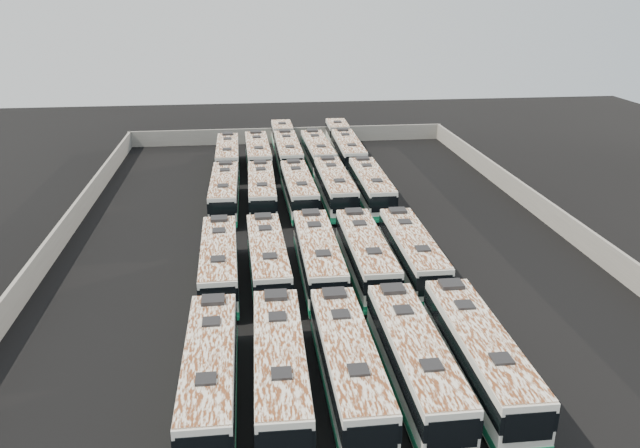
{
  "coord_description": "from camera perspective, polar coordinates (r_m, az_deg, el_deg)",
  "views": [
    {
      "loc": [
        -5.87,
        -52.54,
        21.26
      ],
      "look_at": [
        0.17,
        -1.4,
        1.6
      ],
      "focal_mm": 35.0,
      "sensor_mm": 36.0,
      "label": 1
    }
  ],
  "objects": [
    {
      "name": "ground",
      "position": [
        56.98,
        -0.34,
        -1.01
      ],
      "size": [
        140.0,
        140.0,
        0.0
      ],
      "primitive_type": "plane",
      "color": "black",
      "rests_on": "ground"
    },
    {
      "name": "perimeter_wall",
      "position": [
        56.58,
        -0.34,
        0.02
      ],
      "size": [
        45.2,
        73.2,
        2.2
      ],
      "color": "slate",
      "rests_on": "ground"
    },
    {
      "name": "bus_front_far_left",
      "position": [
        34.87,
        -9.98,
        -13.29
      ],
      "size": [
        2.72,
        12.81,
        3.61
      ],
      "rotation": [
        0.0,
        0.0,
        -0.0
      ],
      "color": "silver",
      "rests_on": "ground"
    },
    {
      "name": "bus_front_left",
      "position": [
        34.79,
        -3.69,
        -13.02
      ],
      "size": [
        2.97,
        13.03,
        3.66
      ],
      "rotation": [
        0.0,
        0.0,
        -0.02
      ],
      "color": "silver",
      "rests_on": "ground"
    },
    {
      "name": "bus_front_center",
      "position": [
        35.0,
        2.6,
        -12.76
      ],
      "size": [
        2.84,
        13.0,
        3.66
      ],
      "rotation": [
        0.0,
        0.0,
        0.01
      ],
      "color": "silver",
      "rests_on": "ground"
    },
    {
      "name": "bus_front_right",
      "position": [
        35.66,
        8.64,
        -12.26
      ],
      "size": [
        2.86,
        13.17,
        3.71
      ],
      "rotation": [
        0.0,
        0.0,
        0.01
      ],
      "color": "silver",
      "rests_on": "ground"
    },
    {
      "name": "bus_front_far_right",
      "position": [
        36.84,
        14.33,
        -11.52
      ],
      "size": [
        2.91,
        13.27,
        3.73
      ],
      "rotation": [
        0.0,
        0.0,
        -0.01
      ],
      "color": "silver",
      "rests_on": "ground"
    },
    {
      "name": "bus_midfront_far_left",
      "position": [
        47.5,
        -9.18,
        -3.54
      ],
      "size": [
        2.95,
        12.72,
        3.57
      ],
      "rotation": [
        0.0,
        0.0,
        0.02
      ],
      "color": "silver",
      "rests_on": "ground"
    },
    {
      "name": "bus_midfront_left",
      "position": [
        47.52,
        -4.8,
        -3.31
      ],
      "size": [
        3.02,
        12.77,
        3.58
      ],
      "rotation": [
        0.0,
        0.0,
        0.03
      ],
      "color": "silver",
      "rests_on": "ground"
    },
    {
      "name": "bus_midfront_center",
      "position": [
        47.58,
        -0.16,
        -3.1
      ],
      "size": [
        2.81,
        13.24,
        3.73
      ],
      "rotation": [
        0.0,
        0.0,
        -0.0
      ],
      "color": "silver",
      "rests_on": "ground"
    },
    {
      "name": "bus_midfront_right",
      "position": [
        48.14,
        4.19,
        -2.89
      ],
      "size": [
        2.79,
        13.09,
        3.69
      ],
      "rotation": [
        0.0,
        0.0,
        0.0
      ],
      "color": "silver",
      "rests_on": "ground"
    },
    {
      "name": "bus_midfront_far_right",
      "position": [
        49.09,
        8.42,
        -2.64
      ],
      "size": [
        2.83,
        12.81,
        3.61
      ],
      "rotation": [
        0.0,
        0.0,
        -0.01
      ],
      "color": "silver",
      "rests_on": "ground"
    },
    {
      "name": "bus_midback_far_left",
      "position": [
        63.69,
        -8.71,
        2.89
      ],
      "size": [
        2.81,
        12.75,
        3.59
      ],
      "rotation": [
        0.0,
        0.0,
        -0.01
      ],
      "color": "silver",
      "rests_on": "ground"
    },
    {
      "name": "bus_midback_left",
      "position": [
        63.69,
        -5.35,
        3.03
      ],
      "size": [
        2.76,
        12.64,
        3.56
      ],
      "rotation": [
        0.0,
        0.0,
        -0.01
      ],
      "color": "silver",
      "rests_on": "ground"
    },
    {
      "name": "bus_midback_center",
      "position": [
        63.63,
        -1.95,
        3.11
      ],
      "size": [
        2.98,
        12.79,
        3.59
      ],
      "rotation": [
        0.0,
        0.0,
        0.02
      ],
      "color": "silver",
      "rests_on": "ground"
    },
    {
      "name": "bus_midback_right",
      "position": [
        64.25,
        1.37,
        3.36
      ],
      "size": [
        2.91,
        13.21,
        3.72
      ],
      "rotation": [
        0.0,
        0.0,
        0.01
      ],
      "color": "silver",
      "rests_on": "ground"
    },
    {
      "name": "bus_midback_far_right",
      "position": [
        64.7,
        4.7,
        3.38
      ],
      "size": [
        2.83,
        12.93,
        3.64
      ],
      "rotation": [
        0.0,
        0.0,
        -0.01
      ],
      "color": "silver",
      "rests_on": "ground"
    },
    {
      "name": "bus_back_far_left",
      "position": [
        77.59,
        -8.42,
        6.16
      ],
      "size": [
        2.78,
        12.67,
        3.57
      ],
      "rotation": [
        0.0,
        0.0,
        0.01
      ],
      "color": "silver",
      "rests_on": "ground"
    },
    {
      "name": "bus_back_left",
      "position": [
        77.42,
        -5.69,
        6.31
      ],
      "size": [
        3.05,
        13.19,
        3.71
      ],
      "rotation": [
        0.0,
        0.0,
        0.02
      ],
      "color": "silver",
      "rests_on": "ground"
    },
    {
      "name": "bus_back_center",
      "position": [
        81.14,
        -3.12,
        7.05
      ],
      "size": [
        2.9,
        20.33,
        3.69
      ],
      "rotation": [
        0.0,
        0.0,
        0.01
      ],
      "color": "silver",
      "rests_on": "ground"
    },
    {
      "name": "bus_back_right",
      "position": [
        77.85,
        -0.2,
        6.49
      ],
      "size": [
        3.07,
        13.18,
        3.7
      ],
      "rotation": [
        0.0,
        0.0,
        0.02
      ],
      "color": "silver",
      "rests_on": "ground"
    },
    {
      "name": "bus_back_far_right",
      "position": [
        81.94,
        2.25,
        7.21
      ],
      "size": [
        3.14,
        20.39,
        3.69
      ],
      "rotation": [
        0.0,
        0.0,
        -0.02
      ],
      "color": "silver",
      "rests_on": "ground"
    }
  ]
}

